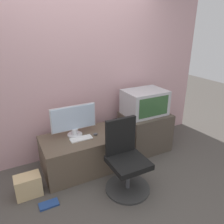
{
  "coord_description": "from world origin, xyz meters",
  "views": [
    {
      "loc": [
        -1.01,
        -1.71,
        1.93
      ],
      "look_at": [
        0.34,
        0.91,
        0.75
      ],
      "focal_mm": 35.0,
      "sensor_mm": 36.0,
      "label": 1
    }
  ],
  "objects": [
    {
      "name": "wall_back",
      "position": [
        0.0,
        1.32,
        1.3
      ],
      "size": [
        4.4,
        0.05,
        2.6
      ],
      "color": "#CC9EA3",
      "rests_on": "ground_plane"
    },
    {
      "name": "book",
      "position": [
        -0.77,
        0.34,
        0.01
      ],
      "size": [
        0.22,
        0.12,
        0.02
      ],
      "color": "navy",
      "rests_on": "ground_plane"
    },
    {
      "name": "office_chair",
      "position": [
        0.17,
        0.21,
        0.36
      ],
      "size": [
        0.56,
        0.56,
        0.9
      ],
      "color": "#333333",
      "rests_on": "ground_plane"
    },
    {
      "name": "crt_tv",
      "position": [
        0.92,
        0.91,
        0.81
      ],
      "size": [
        0.64,
        0.47,
        0.38
      ],
      "color": "#B7B7BC",
      "rests_on": "side_stand"
    },
    {
      "name": "keyboard",
      "position": [
        -0.19,
        0.79,
        0.51
      ],
      "size": [
        0.3,
        0.12,
        0.01
      ],
      "color": "white",
      "rests_on": "desk"
    },
    {
      "name": "cardboard_box_lower",
      "position": [
        -0.94,
        0.62,
        0.14
      ],
      "size": [
        0.3,
        0.2,
        0.27
      ],
      "color": "#D1B27F",
      "rests_on": "ground_plane"
    },
    {
      "name": "ground_plane",
      "position": [
        0.0,
        0.0,
        0.0
      ],
      "size": [
        12.0,
        12.0,
        0.0
      ],
      "primitive_type": "plane",
      "color": "#4C4742"
    },
    {
      "name": "desk",
      "position": [
        -0.15,
        0.83,
        0.25
      ],
      "size": [
        1.12,
        0.64,
        0.5
      ],
      "color": "brown",
      "rests_on": "ground_plane"
    },
    {
      "name": "main_monitor",
      "position": [
        -0.23,
        0.93,
        0.72
      ],
      "size": [
        0.63,
        0.2,
        0.43
      ],
      "color": "silver",
      "rests_on": "desk"
    },
    {
      "name": "mouse",
      "position": [
        0.03,
        0.8,
        0.52
      ],
      "size": [
        0.07,
        0.04,
        0.03
      ],
      "color": "#4C4C51",
      "rests_on": "desk"
    },
    {
      "name": "side_stand",
      "position": [
        0.94,
        0.89,
        0.31
      ],
      "size": [
        0.71,
        0.58,
        0.62
      ],
      "color": "#4C4238",
      "rests_on": "ground_plane"
    }
  ]
}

